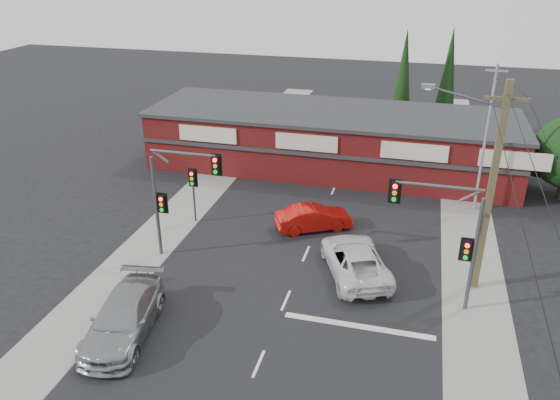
% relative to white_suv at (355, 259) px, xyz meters
% --- Properties ---
extents(ground, '(120.00, 120.00, 0.00)m').
position_rel_white_suv_xyz_m(ground, '(-2.75, -2.70, -0.79)').
color(ground, black).
rests_on(ground, ground).
extents(road_strip, '(14.00, 70.00, 0.01)m').
position_rel_white_suv_xyz_m(road_strip, '(-2.75, 2.30, -0.79)').
color(road_strip, black).
rests_on(road_strip, ground).
extents(verge_left, '(3.00, 70.00, 0.02)m').
position_rel_white_suv_xyz_m(verge_left, '(-11.25, 2.30, -0.78)').
color(verge_left, gray).
rests_on(verge_left, ground).
extents(verge_right, '(3.00, 70.00, 0.02)m').
position_rel_white_suv_xyz_m(verge_right, '(5.75, 2.30, -0.78)').
color(verge_right, gray).
rests_on(verge_right, ground).
extents(stop_line, '(6.50, 0.35, 0.01)m').
position_rel_white_suv_xyz_m(stop_line, '(0.75, -4.20, -0.78)').
color(stop_line, silver).
rests_on(stop_line, ground).
extents(white_suv, '(4.59, 6.26, 1.58)m').
position_rel_white_suv_xyz_m(white_suv, '(0.00, 0.00, 0.00)').
color(white_suv, silver).
rests_on(white_suv, ground).
extents(silver_suv, '(3.22, 6.04, 1.66)m').
position_rel_white_suv_xyz_m(silver_suv, '(-8.74, -7.19, 0.04)').
color(silver_suv, '#949799').
rests_on(silver_suv, ground).
extents(red_sedan, '(4.57, 3.39, 1.44)m').
position_rel_white_suv_xyz_m(red_sedan, '(-2.94, 4.12, -0.07)').
color(red_sedan, '#B1100A').
rests_on(red_sedan, ground).
extents(lane_dashes, '(0.12, 49.84, 0.01)m').
position_rel_white_suv_xyz_m(lane_dashes, '(-2.75, 3.42, -0.78)').
color(lane_dashes, silver).
rests_on(lane_dashes, ground).
extents(shop_building, '(27.30, 8.40, 4.22)m').
position_rel_white_suv_xyz_m(shop_building, '(-3.74, 14.28, 1.34)').
color(shop_building, '#470E0E').
rests_on(shop_building, ground).
extents(conifer_near, '(1.80, 1.80, 9.25)m').
position_rel_white_suv_xyz_m(conifer_near, '(0.75, 21.30, 4.69)').
color(conifer_near, '#2D2116').
rests_on(conifer_near, ground).
extents(conifer_far, '(1.80, 1.80, 9.25)m').
position_rel_white_suv_xyz_m(conifer_far, '(4.25, 23.30, 4.69)').
color(conifer_far, '#2D2116').
rests_on(conifer_far, ground).
extents(traffic_mast_left, '(3.77, 0.27, 5.97)m').
position_rel_white_suv_xyz_m(traffic_mast_left, '(-9.17, -0.70, 3.14)').
color(traffic_mast_left, '#47494C').
rests_on(traffic_mast_left, ground).
extents(traffic_mast_right, '(3.96, 0.27, 5.97)m').
position_rel_white_suv_xyz_m(traffic_mast_right, '(4.12, -1.70, 3.16)').
color(traffic_mast_right, '#47494C').
rests_on(traffic_mast_right, ground).
extents(pedestal_signal, '(0.55, 0.27, 3.38)m').
position_rel_white_suv_xyz_m(pedestal_signal, '(-9.95, 3.30, 1.62)').
color(pedestal_signal, '#47494C').
rests_on(pedestal_signal, ground).
extents(utility_pole, '(4.38, 0.59, 10.00)m').
position_rel_white_suv_xyz_m(utility_pole, '(5.62, 0.28, 4.61)').
color(utility_pole, brown).
rests_on(utility_pole, ground).
extents(steel_pole, '(1.20, 0.16, 9.00)m').
position_rel_white_suv_xyz_m(steel_pole, '(6.25, 9.30, 3.91)').
color(steel_pole, gray).
rests_on(steel_pole, ground).
extents(power_lines, '(2.01, 29.00, 1.22)m').
position_rel_white_suv_xyz_m(power_lines, '(5.73, -5.17, 8.25)').
color(power_lines, black).
rests_on(power_lines, ground).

